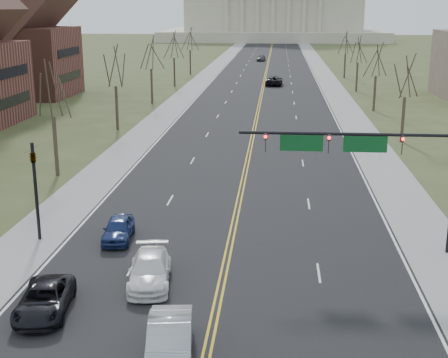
% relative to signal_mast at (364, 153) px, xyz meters
% --- Properties ---
extents(road, '(20.00, 380.00, 0.01)m').
position_rel_signal_mast_xyz_m(road, '(-7.45, 96.50, -5.76)').
color(road, black).
rests_on(road, ground).
extents(cross_road, '(120.00, 14.00, 0.01)m').
position_rel_signal_mast_xyz_m(cross_road, '(-7.45, -7.50, -5.76)').
color(cross_road, black).
rests_on(cross_road, ground).
extents(sidewalk_left, '(4.00, 380.00, 0.03)m').
position_rel_signal_mast_xyz_m(sidewalk_left, '(-19.45, 96.50, -5.75)').
color(sidewalk_left, gray).
rests_on(sidewalk_left, ground).
extents(sidewalk_right, '(4.00, 380.00, 0.03)m').
position_rel_signal_mast_xyz_m(sidewalk_right, '(4.55, 96.50, -5.75)').
color(sidewalk_right, gray).
rests_on(sidewalk_right, ground).
extents(center_line, '(0.42, 380.00, 0.01)m').
position_rel_signal_mast_xyz_m(center_line, '(-7.45, 96.50, -5.75)').
color(center_line, gold).
rests_on(center_line, road).
extents(edge_line_left, '(0.15, 380.00, 0.01)m').
position_rel_signal_mast_xyz_m(edge_line_left, '(-17.25, 96.50, -5.75)').
color(edge_line_left, silver).
rests_on(edge_line_left, road).
extents(edge_line_right, '(0.15, 380.00, 0.01)m').
position_rel_signal_mast_xyz_m(edge_line_right, '(2.35, 96.50, -5.75)').
color(edge_line_right, silver).
rests_on(edge_line_right, road).
extents(capitol, '(90.00, 60.00, 50.00)m').
position_rel_signal_mast_xyz_m(capitol, '(-7.45, 236.41, 8.44)').
color(capitol, beige).
rests_on(capitol, ground).
extents(signal_mast, '(12.12, 0.44, 7.20)m').
position_rel_signal_mast_xyz_m(signal_mast, '(0.00, 0.00, 0.00)').
color(signal_mast, black).
rests_on(signal_mast, ground).
extents(signal_left, '(0.32, 0.36, 6.00)m').
position_rel_signal_mast_xyz_m(signal_left, '(-18.95, 0.00, -2.05)').
color(signal_left, black).
rests_on(signal_left, ground).
extents(tree_l_0, '(3.96, 3.96, 9.00)m').
position_rel_signal_mast_xyz_m(tree_l_0, '(-22.95, 14.50, 1.18)').
color(tree_l_0, '#3D2F24').
rests_on(tree_l_0, ground).
extents(tree_r_1, '(3.74, 3.74, 8.50)m').
position_rel_signal_mast_xyz_m(tree_r_1, '(8.05, 30.50, 0.79)').
color(tree_r_1, '#3D2F24').
rests_on(tree_r_1, ground).
extents(tree_l_1, '(3.96, 3.96, 9.00)m').
position_rel_signal_mast_xyz_m(tree_l_1, '(-22.95, 34.50, 1.18)').
color(tree_l_1, '#3D2F24').
rests_on(tree_l_1, ground).
extents(tree_r_2, '(3.74, 3.74, 8.50)m').
position_rel_signal_mast_xyz_m(tree_r_2, '(8.05, 50.50, 0.79)').
color(tree_r_2, '#3D2F24').
rests_on(tree_r_2, ground).
extents(tree_l_2, '(3.96, 3.96, 9.00)m').
position_rel_signal_mast_xyz_m(tree_l_2, '(-22.95, 54.50, 1.18)').
color(tree_l_2, '#3D2F24').
rests_on(tree_l_2, ground).
extents(tree_r_3, '(3.74, 3.74, 8.50)m').
position_rel_signal_mast_xyz_m(tree_r_3, '(8.05, 70.50, 0.79)').
color(tree_r_3, '#3D2F24').
rests_on(tree_r_3, ground).
extents(tree_l_3, '(3.96, 3.96, 9.00)m').
position_rel_signal_mast_xyz_m(tree_l_3, '(-22.95, 74.50, 1.18)').
color(tree_l_3, '#3D2F24').
rests_on(tree_l_3, ground).
extents(tree_r_4, '(3.74, 3.74, 8.50)m').
position_rel_signal_mast_xyz_m(tree_r_4, '(8.05, 90.50, 0.79)').
color(tree_r_4, '#3D2F24').
rests_on(tree_r_4, ground).
extents(tree_l_4, '(3.96, 3.96, 9.00)m').
position_rel_signal_mast_xyz_m(tree_l_4, '(-22.95, 94.50, 1.18)').
color(tree_l_4, '#3D2F24').
rests_on(tree_l_4, ground).
extents(bldg_left_far, '(17.10, 14.28, 23.25)m').
position_rel_signal_mast_xyz_m(bldg_left_far, '(-45.44, 60.50, 3.78)').
color(bldg_left_far, brown).
rests_on(bldg_left_far, ground).
extents(car_sb_inner_lead, '(2.35, 5.15, 1.64)m').
position_rel_signal_mast_xyz_m(car_sb_inner_lead, '(-8.85, -12.47, -4.93)').
color(car_sb_inner_lead, '#9DA0A5').
rests_on(car_sb_inner_lead, road).
extents(car_sb_outer_lead, '(2.83, 5.01, 1.32)m').
position_rel_signal_mast_xyz_m(car_sb_outer_lead, '(-15.23, -9.07, -5.09)').
color(car_sb_outer_lead, black).
rests_on(car_sb_outer_lead, road).
extents(car_sb_inner_second, '(2.69, 5.24, 1.45)m').
position_rel_signal_mast_xyz_m(car_sb_inner_second, '(-11.06, -5.56, -5.02)').
color(car_sb_inner_second, white).
rests_on(car_sb_inner_second, road).
extents(car_sb_outer_second, '(1.98, 4.18, 1.38)m').
position_rel_signal_mast_xyz_m(car_sb_outer_second, '(-14.18, 0.36, -5.06)').
color(car_sb_outer_second, navy).
rests_on(car_sb_outer_second, road).
extents(car_far_nb, '(3.12, 6.14, 1.66)m').
position_rel_signal_mast_xyz_m(car_far_nb, '(-5.56, 77.73, -4.92)').
color(car_far_nb, black).
rests_on(car_far_nb, road).
extents(car_far_sb, '(2.40, 4.90, 1.61)m').
position_rel_signal_mast_xyz_m(car_far_sb, '(-9.35, 128.54, -4.94)').
color(car_far_sb, '#4D4E55').
rests_on(car_far_sb, road).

